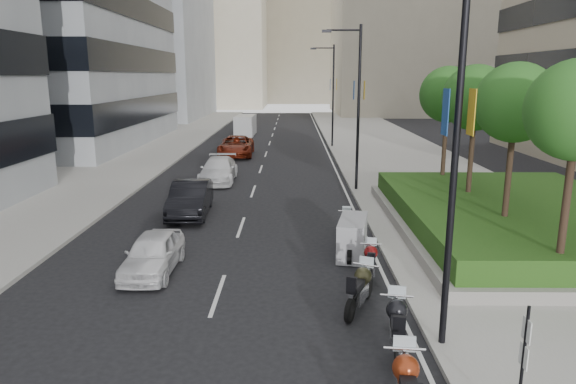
{
  "coord_description": "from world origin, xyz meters",
  "views": [
    {
      "loc": [
        0.72,
        -10.19,
        6.37
      ],
      "look_at": [
        0.55,
        9.01,
        2.0
      ],
      "focal_mm": 32.0,
      "sensor_mm": 36.0,
      "label": 1
    }
  ],
  "objects_px": {
    "motorcycle_4": "(371,262)",
    "motorcycle_5": "(352,237)",
    "motorcycle_6": "(345,225)",
    "car_c": "(218,170)",
    "parking_sign": "(523,361)",
    "motorcycle_2": "(397,326)",
    "car_a": "(153,253)",
    "car_b": "(190,198)",
    "lamp_post_2": "(331,91)",
    "delivery_van": "(245,126)",
    "lamp_post_0": "(449,137)",
    "motorcycle_3": "(360,288)",
    "lamp_post_1": "(356,100)",
    "car_d": "(236,146)"
  },
  "relations": [
    {
      "from": "lamp_post_0",
      "to": "car_a",
      "type": "height_order",
      "value": "lamp_post_0"
    },
    {
      "from": "lamp_post_2",
      "to": "motorcycle_2",
      "type": "distance_m",
      "value": 35.44
    },
    {
      "from": "lamp_post_0",
      "to": "lamp_post_1",
      "type": "bearing_deg",
      "value": 90.0
    },
    {
      "from": "lamp_post_2",
      "to": "motorcycle_6",
      "type": "distance_m",
      "value": 26.83
    },
    {
      "from": "motorcycle_4",
      "to": "motorcycle_5",
      "type": "bearing_deg",
      "value": 16.87
    },
    {
      "from": "motorcycle_3",
      "to": "car_d",
      "type": "bearing_deg",
      "value": 37.32
    },
    {
      "from": "motorcycle_3",
      "to": "car_b",
      "type": "relative_size",
      "value": 0.45
    },
    {
      "from": "lamp_post_2",
      "to": "motorcycle_2",
      "type": "bearing_deg",
      "value": -91.58
    },
    {
      "from": "lamp_post_1",
      "to": "car_c",
      "type": "xyz_separation_m",
      "value": [
        -7.96,
        2.64,
        -4.34
      ]
    },
    {
      "from": "lamp_post_1",
      "to": "car_a",
      "type": "xyz_separation_m",
      "value": [
        -8.02,
        -12.21,
        -4.41
      ]
    },
    {
      "from": "car_a",
      "to": "car_b",
      "type": "height_order",
      "value": "car_b"
    },
    {
      "from": "motorcycle_4",
      "to": "car_d",
      "type": "distance_m",
      "value": 26.71
    },
    {
      "from": "lamp_post_0",
      "to": "motorcycle_3",
      "type": "bearing_deg",
      "value": 126.42
    },
    {
      "from": "car_a",
      "to": "motorcycle_2",
      "type": "bearing_deg",
      "value": -34.4
    },
    {
      "from": "parking_sign",
      "to": "car_c",
      "type": "distance_m",
      "value": 24.23
    },
    {
      "from": "motorcycle_4",
      "to": "motorcycle_6",
      "type": "relative_size",
      "value": 1.05
    },
    {
      "from": "motorcycle_2",
      "to": "motorcycle_6",
      "type": "distance_m",
      "value": 8.75
    },
    {
      "from": "motorcycle_3",
      "to": "motorcycle_5",
      "type": "relative_size",
      "value": 0.88
    },
    {
      "from": "motorcycle_3",
      "to": "car_a",
      "type": "distance_m",
      "value": 7.02
    },
    {
      "from": "car_c",
      "to": "motorcycle_5",
      "type": "bearing_deg",
      "value": -64.02
    },
    {
      "from": "lamp_post_0",
      "to": "motorcycle_4",
      "type": "height_order",
      "value": "lamp_post_0"
    },
    {
      "from": "lamp_post_1",
      "to": "car_a",
      "type": "height_order",
      "value": "lamp_post_1"
    },
    {
      "from": "lamp_post_0",
      "to": "motorcycle_5",
      "type": "relative_size",
      "value": 3.7
    },
    {
      "from": "lamp_post_0",
      "to": "motorcycle_3",
      "type": "height_order",
      "value": "lamp_post_0"
    },
    {
      "from": "motorcycle_4",
      "to": "car_b",
      "type": "bearing_deg",
      "value": 51.19
    },
    {
      "from": "car_b",
      "to": "car_a",
      "type": "bearing_deg",
      "value": -91.7
    },
    {
      "from": "lamp_post_1",
      "to": "car_a",
      "type": "distance_m",
      "value": 15.27
    },
    {
      "from": "motorcycle_2",
      "to": "motorcycle_4",
      "type": "bearing_deg",
      "value": 8.42
    },
    {
      "from": "lamp_post_2",
      "to": "parking_sign",
      "type": "relative_size",
      "value": 3.6
    },
    {
      "from": "car_a",
      "to": "car_b",
      "type": "bearing_deg",
      "value": 91.85
    },
    {
      "from": "motorcycle_6",
      "to": "car_d",
      "type": "relative_size",
      "value": 0.34
    },
    {
      "from": "parking_sign",
      "to": "car_a",
      "type": "distance_m",
      "value": 11.69
    },
    {
      "from": "lamp_post_0",
      "to": "car_b",
      "type": "distance_m",
      "value": 15.1
    },
    {
      "from": "motorcycle_5",
      "to": "motorcycle_6",
      "type": "distance_m",
      "value": 2.19
    },
    {
      "from": "car_c",
      "to": "delivery_van",
      "type": "distance_m",
      "value": 25.15
    },
    {
      "from": "motorcycle_5",
      "to": "car_b",
      "type": "distance_m",
      "value": 8.86
    },
    {
      "from": "car_d",
      "to": "motorcycle_2",
      "type": "bearing_deg",
      "value": -78.24
    },
    {
      "from": "lamp_post_2",
      "to": "motorcycle_6",
      "type": "relative_size",
      "value": 4.57
    },
    {
      "from": "motorcycle_6",
      "to": "car_c",
      "type": "bearing_deg",
      "value": 43.79
    },
    {
      "from": "motorcycle_6",
      "to": "motorcycle_4",
      "type": "bearing_deg",
      "value": -162.05
    },
    {
      "from": "motorcycle_2",
      "to": "car_b",
      "type": "relative_size",
      "value": 0.5
    },
    {
      "from": "motorcycle_5",
      "to": "car_d",
      "type": "height_order",
      "value": "car_d"
    },
    {
      "from": "car_b",
      "to": "delivery_van",
      "type": "relative_size",
      "value": 0.93
    },
    {
      "from": "parking_sign",
      "to": "car_d",
      "type": "xyz_separation_m",
      "value": [
        -8.65,
        33.03,
        -0.65
      ]
    },
    {
      "from": "car_c",
      "to": "parking_sign",
      "type": "bearing_deg",
      "value": -70.02
    },
    {
      "from": "motorcycle_5",
      "to": "car_b",
      "type": "xyz_separation_m",
      "value": [
        -6.92,
        5.54,
        0.09
      ]
    },
    {
      "from": "lamp_post_2",
      "to": "motorcycle_3",
      "type": "bearing_deg",
      "value": -92.68
    },
    {
      "from": "motorcycle_6",
      "to": "delivery_van",
      "type": "relative_size",
      "value": 0.38
    },
    {
      "from": "car_a",
      "to": "motorcycle_3",
      "type": "bearing_deg",
      "value": -21.99
    },
    {
      "from": "motorcycle_4",
      "to": "car_c",
      "type": "bearing_deg",
      "value": 32.38
    }
  ]
}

